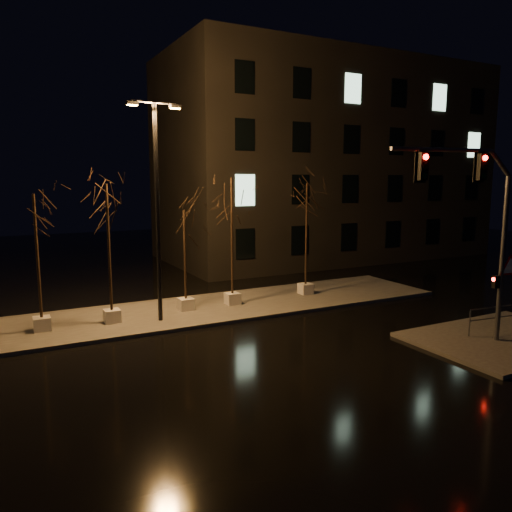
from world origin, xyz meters
TOP-DOWN VIEW (x-y plane):
  - ground at (0.00, 0.00)m, footprint 90.00×90.00m
  - median at (0.00, 6.00)m, footprint 22.00×5.00m
  - sidewalk_corner at (7.50, -3.50)m, footprint 7.00×5.00m
  - building at (14.00, 18.00)m, footprint 25.00×12.00m
  - tree_0 at (-8.24, 5.69)m, footprint 1.80×1.80m
  - tree_1 at (-5.50, 5.57)m, footprint 1.80×1.80m
  - tree_2 at (-2.03, 6.04)m, footprint 1.80×1.80m
  - tree_3 at (0.35, 6.02)m, footprint 1.80×1.80m
  - tree_4 at (4.70, 6.22)m, footprint 1.80×1.80m
  - traffic_signal_mast at (5.78, -3.39)m, footprint 5.74×1.04m
  - streetlight_main at (-3.58, 4.93)m, footprint 2.28×0.40m
  - guard_rail_a at (7.57, -2.91)m, footprint 2.46×0.31m

SIDE VIEW (x-z plane):
  - ground at x=0.00m, z-range 0.00..0.00m
  - median at x=0.00m, z-range 0.00..0.15m
  - sidewalk_corner at x=7.50m, z-range 0.00..0.15m
  - guard_rail_a at x=7.57m, z-range 0.31..1.38m
  - tree_2 at x=-2.03m, z-range 1.38..6.15m
  - tree_0 at x=-8.24m, z-range 1.60..7.21m
  - tree_4 at x=4.70m, z-range 1.69..7.65m
  - tree_1 at x=-5.50m, z-range 1.70..7.69m
  - traffic_signal_mast at x=5.78m, z-range 1.26..8.34m
  - tree_3 at x=0.35m, z-range 1.77..8.05m
  - streetlight_main at x=-3.58m, z-range 0.85..9.99m
  - building at x=14.00m, z-range 0.00..15.00m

